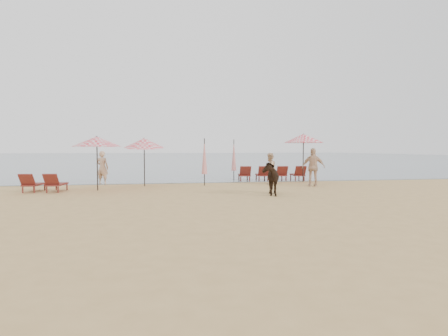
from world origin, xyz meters
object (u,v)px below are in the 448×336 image
at_px(umbrella_closed_left, 204,156).
at_px(umbrella_closed_right, 234,155).
at_px(umbrella_open_right, 303,138).
at_px(beachgoer_left, 102,168).
at_px(lounger_cluster_right, 271,174).
at_px(cow, 270,178).
at_px(umbrella_open_left_a, 97,142).
at_px(beachgoer_right_b, 313,167).
at_px(lounger_cluster_left, 44,183).
at_px(beachgoer_right_a, 270,169).
at_px(umbrella_open_left_b, 144,143).

height_order(umbrella_closed_left, umbrella_closed_right, umbrella_closed_right).
relative_size(umbrella_open_right, beachgoer_left, 1.55).
height_order(lounger_cluster_right, cow, cow).
bearing_deg(beachgoer_left, umbrella_open_left_a, 113.41).
bearing_deg(umbrella_closed_right, umbrella_closed_left, -128.90).
relative_size(umbrella_closed_right, beachgoer_right_b, 1.27).
relative_size(umbrella_open_right, umbrella_closed_left, 1.13).
xyz_separation_m(lounger_cluster_left, umbrella_closed_left, (7.41, 1.64, 1.12)).
relative_size(lounger_cluster_left, umbrella_closed_left, 0.71).
height_order(umbrella_open_right, umbrella_closed_left, umbrella_open_right).
height_order(cow, beachgoer_right_a, beachgoer_right_a).
bearing_deg(umbrella_open_left_b, beachgoer_left, 155.59).
height_order(lounger_cluster_right, beachgoer_left, beachgoer_left).
distance_m(lounger_cluster_right, umbrella_open_right, 2.81).
bearing_deg(umbrella_closed_right, beachgoer_right_a, -59.83).
bearing_deg(beachgoer_right_a, umbrella_open_right, 159.16).
xyz_separation_m(umbrella_closed_left, cow, (2.19, -4.38, -0.82)).
bearing_deg(lounger_cluster_left, cow, -10.37).
xyz_separation_m(lounger_cluster_left, umbrella_open_left_a, (2.27, 0.20, 1.85)).
bearing_deg(umbrella_closed_left, beachgoer_right_a, 1.36).
relative_size(umbrella_open_right, umbrella_closed_right, 1.13).
height_order(lounger_cluster_left, lounger_cluster_right, lounger_cluster_right).
relative_size(umbrella_closed_right, beachgoer_right_a, 1.46).
bearing_deg(lounger_cluster_right, beachgoer_right_b, -64.49).
xyz_separation_m(umbrella_open_left_a, umbrella_closed_left, (5.14, 1.44, -0.73)).
xyz_separation_m(umbrella_open_right, umbrella_closed_left, (-5.89, -1.10, -1.00)).
xyz_separation_m(beachgoer_left, beachgoer_right_b, (10.76, -2.91, 0.07)).
distance_m(lounger_cluster_left, beachgoer_left, 3.83).
xyz_separation_m(lounger_cluster_right, beachgoer_right_a, (-0.72, -2.01, 0.42)).
bearing_deg(umbrella_open_right, lounger_cluster_left, -166.97).
xyz_separation_m(umbrella_open_left_a, beachgoer_right_b, (10.57, 0.07, -1.27)).
relative_size(lounger_cluster_left, cow, 1.05).
distance_m(lounger_cluster_right, umbrella_closed_left, 4.90).
relative_size(beachgoer_left, beachgoer_right_a, 1.07).
xyz_separation_m(umbrella_closed_left, beachgoer_right_b, (5.43, -1.37, -0.54)).
bearing_deg(umbrella_open_left_b, lounger_cluster_right, 20.65).
xyz_separation_m(lounger_cluster_left, beachgoer_right_b, (12.84, 0.26, 0.58)).
bearing_deg(umbrella_closed_left, lounger_cluster_right, 26.02).
xyz_separation_m(lounger_cluster_left, lounger_cluster_right, (11.70, 3.73, 0.03)).
distance_m(umbrella_open_left_b, umbrella_closed_left, 3.16).
bearing_deg(lounger_cluster_left, beachgoer_right_b, 6.77).
bearing_deg(lounger_cluster_right, umbrella_open_right, -24.59).
distance_m(umbrella_closed_right, beachgoer_right_b, 5.22).
bearing_deg(umbrella_open_right, beachgoer_right_b, -99.00).
bearing_deg(beachgoer_right_b, umbrella_closed_left, 2.72).
bearing_deg(beachgoer_left, umbrella_open_left_b, 169.12).
xyz_separation_m(lounger_cluster_right, cow, (-2.11, -6.48, 0.27)).
relative_size(lounger_cluster_left, beachgoer_left, 0.96).
distance_m(lounger_cluster_right, beachgoer_left, 9.65).
distance_m(umbrella_open_right, beachgoer_right_b, 2.95).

